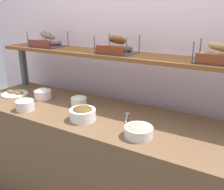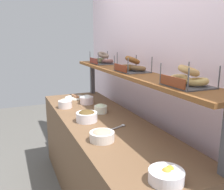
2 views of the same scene
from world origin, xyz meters
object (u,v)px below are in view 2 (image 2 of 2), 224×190
Objects in this scene: bowl_chocolate_spread at (87,116)px; bowl_lox_spread at (102,135)px; bowl_scallion_spread at (101,108)px; serving_plate_white at (75,97)px; bagel_basket_cinnamon_raisin at (132,66)px; bagel_basket_sesame at (188,79)px; bowl_fruit_salad at (166,175)px; bowl_cream_cheese at (87,99)px; bagel_basket_poppy at (103,60)px; serving_spoon_near_plate at (120,126)px; bowl_potato_salad at (65,103)px.

bowl_lox_spread is (0.45, -0.03, -0.01)m from bowl_chocolate_spread.
bowl_scallion_spread is 0.54× the size of serving_plate_white.
bagel_basket_sesame is at bearing -0.03° from bagel_basket_cinnamon_raisin.
bowl_fruit_salad is at bearing -17.72° from bagel_basket_cinnamon_raisin.
bowl_lox_spread is 1.06m from bowl_cream_cheese.
bagel_basket_cinnamon_raisin is 0.75m from bagel_basket_sesame.
serving_plate_white is at bearing -120.09° from bagel_basket_poppy.
serving_spoon_near_plate is 0.57× the size of bagel_basket_sesame.
serving_plate_white is 0.59m from bagel_basket_poppy.
bagel_basket_poppy reaches higher than bowl_cream_cheese.
serving_plate_white is 1.15m from serving_spoon_near_plate.
bagel_basket_sesame is at bearing 21.32° from serving_spoon_near_plate.
serving_plate_white is at bearing -173.56° from bowl_scallion_spread.
bagel_basket_poppy reaches higher than serving_plate_white.
bagel_basket_sesame is (1.51, -0.01, 0.00)m from bagel_basket_poppy.
bowl_fruit_salad reaches higher than serving_plate_white.
bowl_scallion_spread is 0.90× the size of bowl_potato_salad.
bowl_chocolate_spread is 0.79× the size of serving_plate_white.
bowl_chocolate_spread is (0.51, 0.08, 0.00)m from bowl_potato_salad.
bowl_lox_spread is 1.35m from serving_plate_white.
bowl_fruit_salad is at bearing -0.95° from serving_plate_white.
bagel_basket_poppy is (-1.79, 0.34, 0.44)m from bowl_fruit_salad.
serving_plate_white is at bearing 151.32° from bowl_potato_salad.
bowl_lox_spread reaches higher than bowl_fruit_salad.
bagel_basket_sesame reaches higher than bowl_lox_spread.
bowl_chocolate_spread reaches higher than serving_plate_white.
serving_plate_white is 0.81× the size of bagel_basket_cinnamon_raisin.
bowl_scallion_spread is 0.69× the size of bowl_chocolate_spread.
bowl_fruit_salad is 0.64× the size of bagel_basket_sesame.
bowl_scallion_spread is 0.28m from bowl_chocolate_spread.
bowl_fruit_salad is 0.62m from bagel_basket_sesame.
bowl_potato_salad is at bearing -173.76° from bowl_fruit_salad.
bagel_basket_cinnamon_raisin is at bearing 17.68° from serving_plate_white.
bowl_chocolate_spread reaches higher than bowl_scallion_spread.
bowl_fruit_salad is 0.99× the size of bowl_chocolate_spread.
bowl_lox_spread is at bearing -49.93° from serving_spoon_near_plate.
bagel_basket_cinnamon_raisin is at bearing 132.30° from bowl_lox_spread.
bowl_fruit_salad is (1.27, -0.11, -0.01)m from bowl_scallion_spread.
bowl_cream_cheese is 0.84m from serving_spoon_near_plate.
serving_spoon_near_plate is at bearing 4.23° from serving_plate_white.
bowl_fruit_salad is 0.63× the size of bagel_basket_cinnamon_raisin.
bowl_lox_spread is at bearing -21.53° from bagel_basket_poppy.
bowl_fruit_salad is (1.59, 0.17, -0.01)m from bowl_potato_salad.
bagel_basket_cinnamon_raisin is at bearing 134.62° from serving_spoon_near_plate.
bowl_scallion_spread is at bearing 174.99° from bowl_fruit_salad.
bowl_potato_salad is at bearing -138.28° from bowl_scallion_spread.
serving_spoon_near_plate is at bearing 1.91° from bowl_cream_cheese.
bowl_cream_cheese reaches higher than bowl_lox_spread.
bagel_basket_poppy is at bearing 169.25° from bowl_fruit_salad.
bagel_basket_poppy is at bearing 158.47° from bowl_lox_spread.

